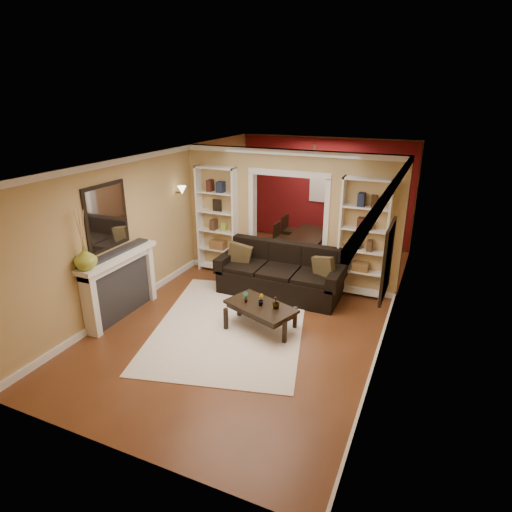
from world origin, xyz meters
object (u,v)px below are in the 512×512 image
at_px(sofa, 280,271).
at_px(bookshelf_left, 218,220).
at_px(bookshelf_right, 363,239).
at_px(fireplace, 122,286).
at_px(dining_table, 310,243).
at_px(coffee_table, 261,317).

relative_size(sofa, bookshelf_left, 1.06).
distance_m(bookshelf_right, fireplace, 4.47).
bearing_deg(bookshelf_left, dining_table, 50.06).
relative_size(coffee_table, bookshelf_left, 0.50).
distance_m(bookshelf_left, dining_table, 2.56).
relative_size(bookshelf_right, fireplace, 1.35).
bearing_deg(sofa, fireplace, -138.54).
height_order(sofa, bookshelf_left, bookshelf_left).
xyz_separation_m(bookshelf_left, dining_table, (1.54, 1.84, -0.89)).
bearing_deg(bookshelf_right, bookshelf_left, 180.00).
bearing_deg(coffee_table, sofa, 118.11).
xyz_separation_m(coffee_table, bookshelf_left, (-1.85, 1.98, 0.93)).
bearing_deg(dining_table, sofa, -177.05).
xyz_separation_m(bookshelf_right, fireplace, (-3.64, -2.53, -0.57)).
height_order(bookshelf_left, dining_table, bookshelf_left).
xyz_separation_m(coffee_table, fireplace, (-2.39, -0.55, 0.36)).
height_order(bookshelf_right, dining_table, bookshelf_right).
bearing_deg(bookshelf_right, coffee_table, -122.21).
height_order(bookshelf_left, fireplace, bookshelf_left).
xyz_separation_m(sofa, dining_table, (-0.12, 2.42, -0.22)).
distance_m(sofa, bookshelf_left, 1.89).
distance_m(bookshelf_right, dining_table, 2.57).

